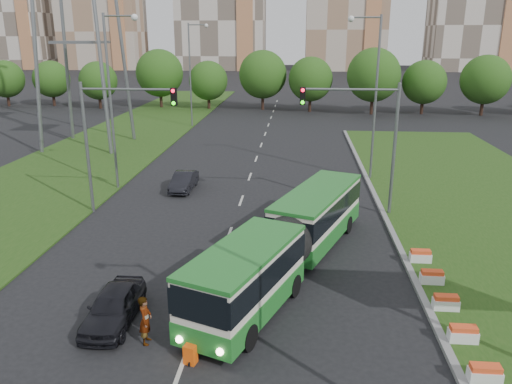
# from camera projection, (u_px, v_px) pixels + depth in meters

# --- Properties ---
(ground) EXTENTS (360.00, 360.00, 0.00)m
(ground) POSITION_uv_depth(u_px,v_px,m) (278.00, 288.00, 21.77)
(ground) COLOR black
(ground) RESTS_ON ground
(median_kerb) EXTENTS (0.30, 60.00, 0.18)m
(median_kerb) POSITION_uv_depth(u_px,v_px,m) (389.00, 225.00, 28.86)
(median_kerb) COLOR gray
(median_kerb) RESTS_ON ground
(left_verge) EXTENTS (12.00, 110.00, 0.10)m
(left_verge) POSITION_uv_depth(u_px,v_px,m) (99.00, 153.00, 46.98)
(left_verge) COLOR #1F4413
(left_verge) RESTS_ON ground
(lane_markings) EXTENTS (0.20, 100.00, 0.01)m
(lane_markings) POSITION_uv_depth(u_px,v_px,m) (252.00, 170.00, 41.03)
(lane_markings) COLOR #B2B2AB
(lane_markings) RESTS_ON ground
(flower_planters) EXTENTS (1.10, 11.50, 0.60)m
(flower_planters) POSITION_uv_depth(u_px,v_px,m) (454.00, 317.00, 18.72)
(flower_planters) COLOR white
(flower_planters) RESTS_ON grass_median
(traffic_mast_median) EXTENTS (5.76, 0.32, 8.00)m
(traffic_mast_median) POSITION_uv_depth(u_px,v_px,m) (368.00, 128.00, 29.30)
(traffic_mast_median) COLOR slate
(traffic_mast_median) RESTS_ON ground
(traffic_mast_left) EXTENTS (5.76, 0.32, 8.00)m
(traffic_mast_left) POSITION_uv_depth(u_px,v_px,m) (111.00, 128.00, 29.57)
(traffic_mast_left) COLOR slate
(traffic_mast_left) RESTS_ON ground
(street_lamps) EXTENTS (36.00, 60.00, 12.00)m
(street_lamps) POSITION_uv_depth(u_px,v_px,m) (237.00, 116.00, 29.73)
(street_lamps) COLOR slate
(street_lamps) RESTS_ON ground
(tree_line) EXTENTS (120.00, 8.00, 9.00)m
(tree_line) POSITION_uv_depth(u_px,v_px,m) (364.00, 80.00, 71.93)
(tree_line) COLOR #265516
(tree_line) RESTS_ON ground
(midrise_west) EXTENTS (22.00, 14.00, 36.00)m
(midrise_west) POSITION_uv_depth(u_px,v_px,m) (14.00, 13.00, 166.72)
(midrise_west) COLOR beige
(midrise_west) RESTS_ON ground
(articulated_bus) EXTENTS (2.41, 15.49, 2.55)m
(articulated_bus) POSITION_uv_depth(u_px,v_px,m) (284.00, 239.00, 23.03)
(articulated_bus) COLOR silver
(articulated_bus) RESTS_ON ground
(car_left_near) EXTENTS (1.66, 4.08, 1.39)m
(car_left_near) POSITION_uv_depth(u_px,v_px,m) (114.00, 306.00, 18.99)
(car_left_near) COLOR black
(car_left_near) RESTS_ON ground
(car_left_far) EXTENTS (1.45, 3.94, 1.29)m
(car_left_far) POSITION_uv_depth(u_px,v_px,m) (184.00, 181.00, 35.56)
(car_left_far) COLOR black
(car_left_far) RESTS_ON ground
(pedestrian) EXTENTS (0.49, 0.70, 1.83)m
(pedestrian) POSITION_uv_depth(u_px,v_px,m) (145.00, 320.00, 17.66)
(pedestrian) COLOR gray
(pedestrian) RESTS_ON ground
(shopping_trolley) EXTENTS (0.40, 0.42, 0.68)m
(shopping_trolley) POSITION_uv_depth(u_px,v_px,m) (190.00, 354.00, 16.70)
(shopping_trolley) COLOR #F8540D
(shopping_trolley) RESTS_ON ground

